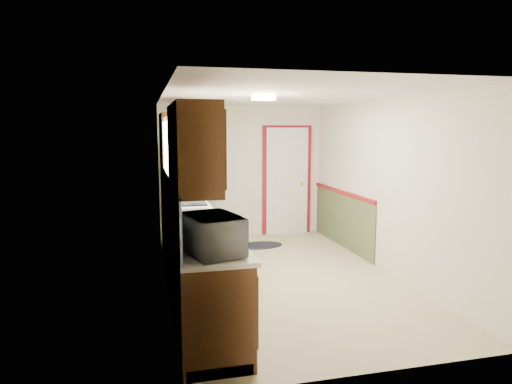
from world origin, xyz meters
TOP-DOWN VIEW (x-y plane):
  - room_shell at (0.00, 0.00)m, footprint 3.20×5.20m
  - kitchen_run at (-1.24, -0.29)m, footprint 0.63×4.00m
  - back_wall_trim at (0.99, 2.21)m, footprint 1.12×2.30m
  - ceiling_fixture at (-0.30, -0.20)m, footprint 0.30×0.30m
  - microwave at (-1.20, -1.95)m, footprint 0.47×0.66m
  - refrigerator at (-1.02, 1.77)m, footprint 0.79×0.77m
  - rug at (0.12, 1.68)m, footprint 0.83×0.56m
  - cooktop at (-1.19, 0.75)m, footprint 0.54×0.64m

SIDE VIEW (x-z plane):
  - rug at x=0.12m, z-range 0.00..0.01m
  - kitchen_run at x=-1.24m, z-range -0.29..1.91m
  - back_wall_trim at x=0.99m, z-range -0.15..1.93m
  - refrigerator at x=-1.02m, z-range 0.00..1.80m
  - cooktop at x=-1.19m, z-range 0.94..0.96m
  - microwave at x=-1.20m, z-range 0.94..1.34m
  - room_shell at x=0.00m, z-range -0.06..2.46m
  - ceiling_fixture at x=-0.30m, z-range 2.33..2.39m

